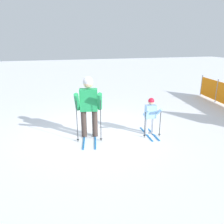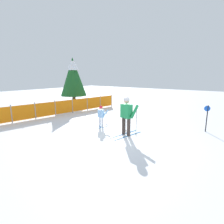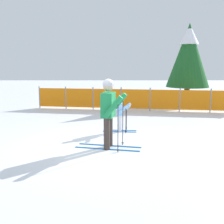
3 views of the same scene
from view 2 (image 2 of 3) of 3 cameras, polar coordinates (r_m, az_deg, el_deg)
name	(u,v)px [view 2 (image 2 of 3)]	position (r m, az deg, el deg)	size (l,w,h in m)	color
ground_plane	(120,136)	(8.32, 2.61, -7.77)	(60.00, 60.00, 0.00)	white
skier_adult	(127,112)	(8.16, 4.82, -0.13)	(1.79, 0.87, 1.86)	#1966B2
skier_child	(101,115)	(9.59, -3.53, -0.82)	(1.13, 0.55, 1.18)	#1966B2
safety_fence	(64,107)	(13.21, -15.36, 1.64)	(9.68, 1.56, 1.10)	gray
conifer_far	(73,76)	(16.88, -12.59, 11.34)	(2.38, 2.38, 4.42)	#4C3823
trail_marker	(207,115)	(9.89, 28.57, -1.01)	(0.11, 0.27, 1.35)	black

